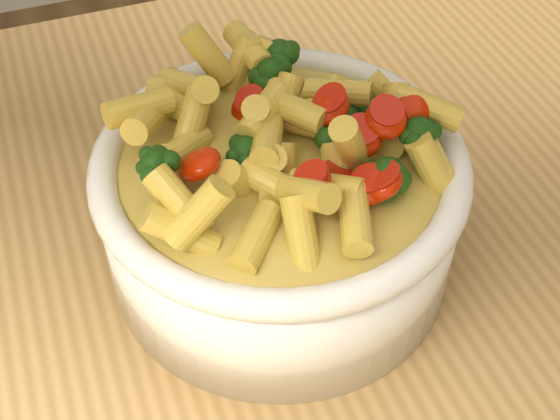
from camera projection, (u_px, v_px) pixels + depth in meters
name	position (u px, v px, depth m)	size (l,w,h in m)	color
table	(221.00, 398.00, 0.59)	(1.20, 0.80, 0.90)	tan
serving_bowl	(280.00, 209.00, 0.51)	(0.24, 0.24, 0.10)	white
pasta_salad	(280.00, 135.00, 0.47)	(0.19, 0.19, 0.04)	#F2CD4C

